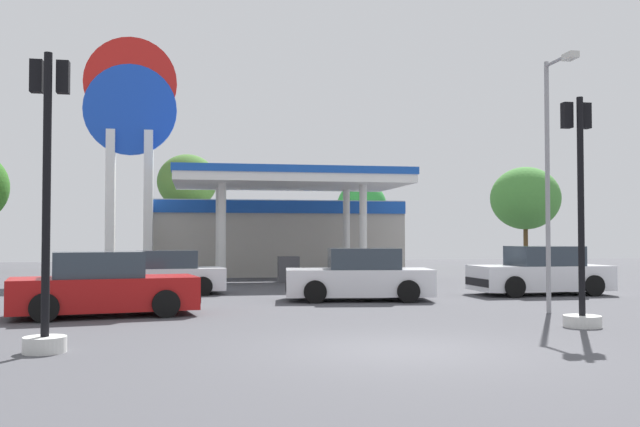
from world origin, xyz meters
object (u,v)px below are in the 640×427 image
(car_1, at_px, (162,275))
(tree_2, at_px, (362,209))
(traffic_signal_1, at_px, (47,237))
(corner_streetlamp, at_px, (551,159))
(station_pole_sign, at_px, (130,126))
(traffic_signal_0, at_px, (580,245))
(car_3, at_px, (359,277))
(tree_1, at_px, (187,182))
(car_4, at_px, (103,287))
(car_0, at_px, (541,273))
(tree_3, at_px, (525,198))

(car_1, height_order, tree_2, tree_2)
(traffic_signal_1, height_order, corner_streetlamp, corner_streetlamp)
(traffic_signal_1, bearing_deg, car_1, 83.16)
(station_pole_sign, relative_size, car_1, 2.56)
(traffic_signal_0, bearing_deg, car_3, 115.02)
(car_3, height_order, traffic_signal_0, traffic_signal_0)
(car_1, relative_size, tree_1, 0.66)
(traffic_signal_1, bearing_deg, corner_streetlamp, 19.15)
(station_pole_sign, height_order, tree_1, station_pole_sign)
(car_4, distance_m, traffic_signal_1, 5.67)
(tree_1, height_order, corner_streetlamp, tree_1)
(tree_1, bearing_deg, car_0, -56.00)
(corner_streetlamp, bearing_deg, car_3, 130.81)
(tree_1, height_order, tree_3, tree_1)
(car_0, bearing_deg, traffic_signal_0, -111.83)
(corner_streetlamp, bearing_deg, car_4, 172.27)
(car_1, relative_size, traffic_signal_1, 0.84)
(tree_1, bearing_deg, car_3, -73.76)
(traffic_signal_1, relative_size, tree_1, 0.78)
(car_3, xyz_separation_m, car_4, (-7.27, -3.09, -0.00))
(tree_2, bearing_deg, traffic_signal_1, -114.29)
(car_0, height_order, traffic_signal_1, traffic_signal_1)
(car_1, relative_size, corner_streetlamp, 0.67)
(car_4, bearing_deg, traffic_signal_0, -20.77)
(station_pole_sign, distance_m, car_3, 15.62)
(car_4, height_order, traffic_signal_0, traffic_signal_0)
(traffic_signal_1, distance_m, tree_1, 27.64)
(traffic_signal_0, bearing_deg, tree_2, 87.74)
(car_1, bearing_deg, traffic_signal_0, -47.65)
(car_0, distance_m, tree_1, 21.90)
(station_pole_sign, xyz_separation_m, tree_2, (12.27, 5.73, -3.50))
(car_3, height_order, tree_1, tree_1)
(car_4, bearing_deg, car_1, 79.72)
(car_1, xyz_separation_m, traffic_signal_1, (-1.42, -11.86, 1.29))
(car_0, distance_m, traffic_signal_1, 17.08)
(car_0, distance_m, tree_2, 17.01)
(car_4, relative_size, traffic_signal_0, 0.94)
(tree_2, bearing_deg, station_pole_sign, -154.95)
(car_4, xyz_separation_m, corner_streetlamp, (11.25, -1.53, 3.23))
(car_0, xyz_separation_m, car_1, (-12.66, 2.28, -0.07))
(car_3, height_order, tree_2, tree_2)
(station_pole_sign, xyz_separation_m, tree_3, (23.16, 7.63, -2.70))
(station_pole_sign, xyz_separation_m, tree_1, (2.51, 6.92, -2.03))
(traffic_signal_0, relative_size, corner_streetlamp, 0.77)
(station_pole_sign, bearing_deg, tree_1, 70.04)
(car_3, relative_size, traffic_signal_0, 0.93)
(traffic_signal_0, distance_m, tree_2, 24.77)
(station_pole_sign, distance_m, traffic_signal_1, 21.10)
(car_4, xyz_separation_m, tree_2, (11.55, 20.68, 2.81))
(car_4, distance_m, tree_2, 23.86)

